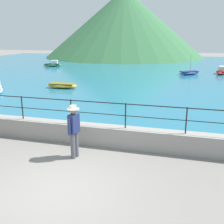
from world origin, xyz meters
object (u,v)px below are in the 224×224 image
Objects in this scene: person_walking at (74,129)px; boat_4 at (189,73)px; boat_0 at (53,64)px; boat_2 at (62,85)px; boat_3 at (222,71)px.

boat_4 reaches higher than person_walking.
boat_0 is at bearing 169.10° from boat_4.
boat_4 is at bearing -10.90° from boat_0.
boat_2 is 16.68m from boat_3.
boat_0 is at bearing 174.95° from boat_3.
boat_3 is at bearing 42.69° from boat_2.
boat_3 reaches higher than boat_2.
person_walking is 12.05m from boat_2.
person_walking is at bearing -106.98° from boat_3.
boat_0 is 16.92m from boat_4.
boat_3 is at bearing -5.05° from boat_0.
boat_2 is at bearing -132.63° from boat_4.
boat_3 is (12.26, 11.31, 0.07)m from boat_2.
person_walking is 22.99m from boat_3.
boat_3 is at bearing 24.46° from boat_4.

